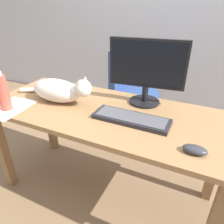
% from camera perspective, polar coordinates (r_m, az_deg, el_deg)
% --- Properties ---
extents(ground_plane, '(8.00, 8.00, 0.00)m').
position_cam_1_polar(ground_plane, '(1.76, -1.75, -20.41)').
color(ground_plane, '#846647').
extents(back_wall, '(6.00, 0.04, 2.60)m').
position_cam_1_polar(back_wall, '(2.61, 14.95, 26.96)').
color(back_wall, silver).
rests_on(back_wall, ground_plane).
extents(desk, '(1.55, 0.65, 0.71)m').
position_cam_1_polar(desk, '(1.36, -2.12, -3.25)').
color(desk, '#9E7247').
rests_on(desk, ground_plane).
extents(office_chair, '(0.48, 0.48, 0.95)m').
position_cam_1_polar(office_chair, '(2.07, 5.03, 2.18)').
color(office_chair, black).
rests_on(office_chair, ground_plane).
extents(monitor, '(0.48, 0.20, 0.42)m').
position_cam_1_polar(monitor, '(1.35, 9.49, 11.30)').
color(monitor, black).
rests_on(monitor, desk).
extents(keyboard, '(0.44, 0.15, 0.03)m').
position_cam_1_polar(keyboard, '(1.20, 5.29, -1.79)').
color(keyboard, '#232328').
rests_on(keyboard, desk).
extents(cat, '(0.61, 0.19, 0.20)m').
position_cam_1_polar(cat, '(1.44, -14.20, 5.82)').
color(cat, silver).
rests_on(cat, desk).
extents(computer_mouse, '(0.11, 0.06, 0.04)m').
position_cam_1_polar(computer_mouse, '(1.02, 21.71, -9.53)').
color(computer_mouse, '#333338').
rests_on(computer_mouse, desk).
extents(paper_sheet, '(0.23, 0.31, 0.00)m').
position_cam_1_polar(paper_sheet, '(1.49, -26.19, 1.01)').
color(paper_sheet, white).
rests_on(paper_sheet, desk).
extents(water_bottle, '(0.07, 0.07, 0.25)m').
position_cam_1_polar(water_bottle, '(1.44, -27.65, 4.76)').
color(water_bottle, '#D84C3D').
rests_on(water_bottle, desk).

